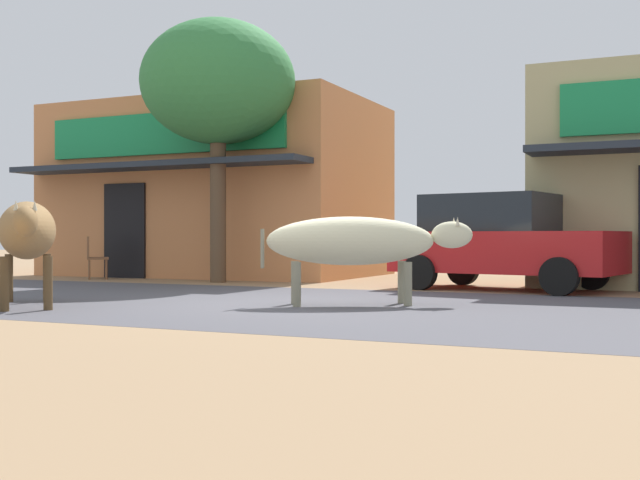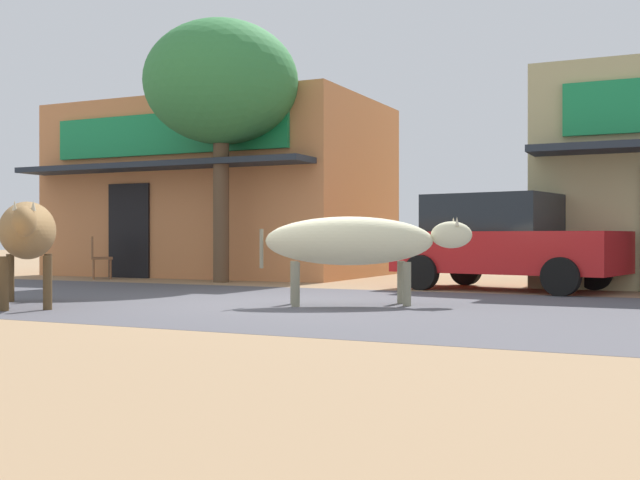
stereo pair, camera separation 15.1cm
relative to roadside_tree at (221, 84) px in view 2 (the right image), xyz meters
The scene contains 8 objects.
ground 6.56m from the roadside_tree, 50.38° to the right, with size 80.00×80.00×0.00m, color #9C7B57.
asphalt_road 6.56m from the roadside_tree, 50.38° to the right, with size 72.00×6.24×0.00m, color #4E4D54.
storefront_left_cafe 3.88m from the roadside_tree, 121.95° to the left, with size 7.46×5.32×4.04m.
roadside_tree is the anchor object (origin of this frame).
parked_hatchback_car 6.44m from the roadside_tree, ahead, with size 3.97×2.44×1.64m.
cow_near_brown 6.52m from the roadside_tree, 83.40° to the right, with size 2.31×2.36×1.37m.
cow_far_dark 6.67m from the roadside_tree, 40.07° to the right, with size 2.64×1.75×1.18m.
cafe_chair_near_tree 4.62m from the roadside_tree, behind, with size 0.62×0.62×0.92m.
Camera 2 is at (5.24, -9.47, 0.90)m, focal length 44.47 mm.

